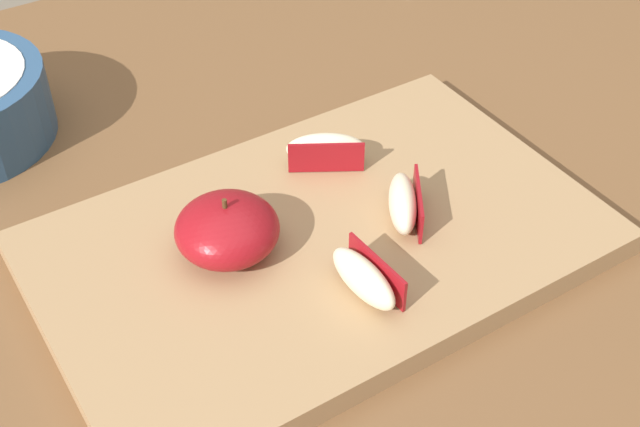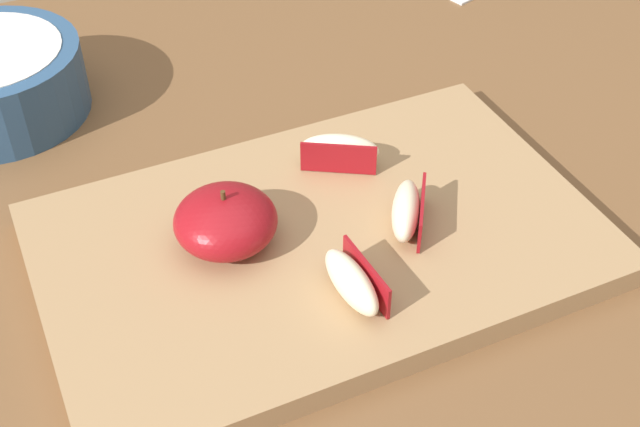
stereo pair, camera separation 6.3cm
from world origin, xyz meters
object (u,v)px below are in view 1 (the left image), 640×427
Objects in this scene: apple_wedge_front at (326,150)px; apple_wedge_near_knife at (365,278)px; apple_half_skin_up at (227,229)px; apple_wedge_middle at (404,203)px; cutting_board at (320,243)px.

apple_wedge_near_knife is (-0.06, -0.14, 0.00)m from apple_wedge_front.
apple_half_skin_up is 1.16× the size of apple_wedge_middle.
apple_wedge_near_knife is at bearing -145.08° from apple_wedge_middle.
cutting_board is at bearing 163.54° from apple_wedge_middle.
cutting_board is 0.08m from apple_half_skin_up.
apple_wedge_near_knife is at bearing -112.19° from apple_wedge_front.
apple_half_skin_up is at bearing 163.30° from apple_wedge_middle.
apple_wedge_front and apple_wedge_near_knife have the same top height.
apple_wedge_middle is (0.07, 0.05, 0.00)m from apple_wedge_near_knife.
cutting_board is at bearing -125.49° from apple_wedge_front.
apple_half_skin_up is at bearing 163.08° from cutting_board.
apple_wedge_near_knife reaches higher than cutting_board.
apple_wedge_middle is (0.13, -0.04, -0.01)m from apple_half_skin_up.
apple_wedge_front is (0.12, 0.05, -0.01)m from apple_half_skin_up.
apple_wedge_near_knife is 0.09m from apple_wedge_middle.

